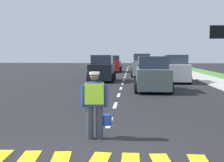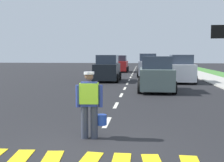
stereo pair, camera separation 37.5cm
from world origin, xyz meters
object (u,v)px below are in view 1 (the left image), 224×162
(road_worker, at_px, (96,102))
(car_oncoming_third, at_px, (113,64))
(car_outgoing_ahead, at_px, (152,75))
(car_parked_far, at_px, (175,69))
(car_outgoing_far, at_px, (141,66))
(car_oncoming_second, at_px, (102,69))

(road_worker, xyz_separation_m, car_oncoming_third, (-1.47, 28.24, 0.02))
(car_outgoing_ahead, distance_m, car_parked_far, 5.97)
(car_outgoing_far, bearing_deg, car_oncoming_third, 114.28)
(car_oncoming_third, height_order, car_parked_far, car_parked_far)
(car_oncoming_third, bearing_deg, road_worker, -87.02)
(road_worker, relative_size, car_outgoing_far, 0.39)
(road_worker, bearing_deg, car_oncoming_second, 95.46)
(road_worker, distance_m, car_outgoing_far, 21.05)
(road_worker, height_order, car_parked_far, car_parked_far)
(road_worker, xyz_separation_m, car_parked_far, (4.21, 15.20, 0.05))
(road_worker, distance_m, car_parked_far, 15.77)
(car_outgoing_ahead, xyz_separation_m, car_parked_far, (2.13, 5.58, 0.04))
(road_worker, height_order, car_outgoing_far, car_outgoing_far)
(car_oncoming_second, xyz_separation_m, car_outgoing_ahead, (3.57, -5.96, -0.04))
(road_worker, relative_size, car_parked_far, 0.40)
(car_oncoming_second, distance_m, car_outgoing_ahead, 6.95)
(road_worker, xyz_separation_m, car_outgoing_ahead, (2.08, 9.62, 0.00))
(car_oncoming_second, xyz_separation_m, car_parked_far, (5.70, -0.38, 0.01))
(car_oncoming_second, bearing_deg, car_parked_far, -3.86)
(car_outgoing_far, relative_size, car_oncoming_third, 1.01)
(car_outgoing_ahead, relative_size, car_parked_far, 0.93)
(car_oncoming_third, bearing_deg, car_oncoming_second, -90.08)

